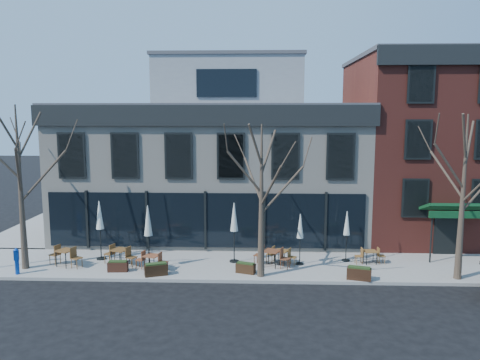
{
  "coord_description": "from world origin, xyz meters",
  "views": [
    {
      "loc": [
        2.81,
        -24.83,
        7.62
      ],
      "look_at": [
        1.81,
        2.0,
        3.83
      ],
      "focal_mm": 35.0,
      "sensor_mm": 36.0,
      "label": 1
    }
  ],
  "objects": [
    {
      "name": "cafe_set_5",
      "position": [
        8.5,
        -1.87,
        0.57
      ],
      "size": [
        1.56,
        0.66,
        0.81
      ],
      "color": "brown",
      "rests_on": "sidewalk_front"
    },
    {
      "name": "umbrella_1",
      "position": [
        -2.45,
        -2.99,
        2.35
      ],
      "size": [
        0.5,
        0.5,
        3.12
      ],
      "color": "black",
      "rests_on": "sidewalk_front"
    },
    {
      "name": "tree_right",
      "position": [
        12.01,
        -3.9,
        4.02
      ],
      "size": [
        3.72,
        3.77,
        7.48
      ],
      "color": "#382B21",
      "rests_on": "sidewalk_front"
    },
    {
      "name": "cafe_set_1",
      "position": [
        -4.0,
        -2.53,
        0.65
      ],
      "size": [
        1.89,
        1.18,
        0.98
      ],
      "color": "brown",
      "rests_on": "sidewalk_front"
    },
    {
      "name": "planter_1",
      "position": [
        -1.89,
        -3.99,
        0.44
      ],
      "size": [
        1.13,
        0.75,
        0.59
      ],
      "color": "black",
      "rests_on": "sidewalk_front"
    },
    {
      "name": "ground",
      "position": [
        0.0,
        0.0,
        0.0
      ],
      "size": [
        120.0,
        120.0,
        0.0
      ],
      "primitive_type": "plane",
      "color": "black",
      "rests_on": "ground"
    },
    {
      "name": "umbrella_4",
      "position": [
        7.37,
        -1.47,
        1.98
      ],
      "size": [
        0.42,
        0.42,
        2.6
      ],
      "color": "black",
      "rests_on": "sidewalk_front"
    },
    {
      "name": "cafe_set_3",
      "position": [
        3.55,
        -2.49,
        0.66
      ],
      "size": [
        1.91,
        1.19,
        0.99
      ],
      "color": "brown",
      "rests_on": "sidewalk_front"
    },
    {
      "name": "cafe_set_4",
      "position": [
        4.04,
        -2.02,
        0.58
      ],
      "size": [
        1.61,
        1.0,
        0.84
      ],
      "color": "brown",
      "rests_on": "sidewalk_front"
    },
    {
      "name": "call_box",
      "position": [
        -8.46,
        -4.05,
        0.83
      ],
      "size": [
        0.26,
        0.25,
        1.28
      ],
      "color": "#0B3596",
      "rests_on": "sidewalk_front"
    },
    {
      "name": "umbrella_2",
      "position": [
        1.66,
        -1.84,
        2.31
      ],
      "size": [
        0.49,
        0.49,
        3.06
      ],
      "color": "black",
      "rests_on": "sidewalk_front"
    },
    {
      "name": "planter_2",
      "position": [
        2.28,
        -3.5,
        0.4
      ],
      "size": [
        0.97,
        0.64,
        0.51
      ],
      "color": "#311E10",
      "rests_on": "sidewalk_front"
    },
    {
      "name": "red_brick_building",
      "position": [
        13.0,
        4.98,
        5.64
      ],
      "size": [
        8.2,
        11.78,
        11.18
      ],
      "color": "maroon",
      "rests_on": "ground"
    },
    {
      "name": "cafe_set_2",
      "position": [
        -2.27,
        -3.19,
        0.61
      ],
      "size": [
        1.73,
        0.89,
        0.89
      ],
      "color": "brown",
      "rests_on": "sidewalk_front"
    },
    {
      "name": "umbrella_3",
      "position": [
        4.96,
        -2.12,
        1.97
      ],
      "size": [
        0.41,
        0.41,
        2.58
      ],
      "color": "black",
      "rests_on": "sidewalk_front"
    },
    {
      "name": "planter_3",
      "position": [
        7.46,
        -4.2,
        0.45
      ],
      "size": [
        1.15,
        0.7,
        0.6
      ],
      "color": "black",
      "rests_on": "sidewalk_front"
    },
    {
      "name": "tree_corner",
      "position": [
        -8.49,
        -3.2,
        4.25
      ],
      "size": [
        3.93,
        3.98,
        7.92
      ],
      "color": "#382B21",
      "rests_on": "sidewalk_front"
    },
    {
      "name": "sidewalk_front",
      "position": [
        3.25,
        -2.15,
        0.07
      ],
      "size": [
        33.5,
        4.7,
        0.15
      ],
      "primitive_type": "cube",
      "color": "gray",
      "rests_on": "ground"
    },
    {
      "name": "sidewalk_side",
      "position": [
        -11.25,
        6.0,
        0.07
      ],
      "size": [
        4.5,
        12.0,
        0.15
      ],
      "primitive_type": "cube",
      "color": "gray",
      "rests_on": "ground"
    },
    {
      "name": "umbrella_0",
      "position": [
        -5.27,
        -1.65,
        2.31
      ],
      "size": [
        0.49,
        0.49,
        3.06
      ],
      "color": "black",
      "rests_on": "sidewalk_front"
    },
    {
      "name": "corner_building",
      "position": [
        0.07,
        5.07,
        4.72
      ],
      "size": [
        18.39,
        10.39,
        11.1
      ],
      "color": "beige",
      "rests_on": "ground"
    },
    {
      "name": "cafe_set_0",
      "position": [
        -6.67,
        -2.79,
        0.66
      ],
      "size": [
        1.93,
        1.16,
        1.0
      ],
      "color": "brown",
      "rests_on": "sidewalk_front"
    },
    {
      "name": "planter_0",
      "position": [
        -3.84,
        -3.5,
        0.41
      ],
      "size": [
        0.96,
        0.43,
        0.52
      ],
      "color": "black",
      "rests_on": "sidewalk_front"
    },
    {
      "name": "tree_mid",
      "position": [
        3.01,
        -3.9,
        3.79
      ],
      "size": [
        3.5,
        3.55,
        7.04
      ],
      "color": "#382B21",
      "rests_on": "sidewalk_front"
    }
  ]
}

